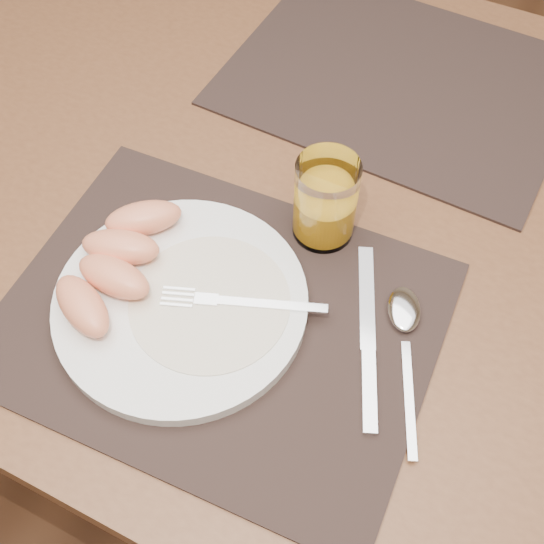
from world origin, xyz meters
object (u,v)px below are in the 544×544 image
(plate, at_px, (181,303))
(juice_glass, at_px, (325,204))
(spoon, at_px, (405,322))
(placemat_far, at_px, (399,80))
(knife, at_px, (368,350))
(fork, at_px, (229,301))
(table, at_px, (314,226))
(placemat_near, at_px, (219,319))

(plate, xyz_separation_m, juice_glass, (0.09, 0.16, 0.04))
(spoon, bearing_deg, juice_glass, 149.06)
(placemat_far, bearing_deg, knife, -73.95)
(plate, distance_m, fork, 0.05)
(table, relative_size, knife, 6.72)
(placemat_far, height_order, fork, fork)
(juice_glass, bearing_deg, spoon, -30.94)
(plate, bearing_deg, placemat_far, 79.60)
(table, bearing_deg, plate, -104.58)
(placemat_near, bearing_deg, table, 85.96)
(placemat_far, distance_m, knife, 0.42)
(plate, relative_size, spoon, 1.47)
(placemat_far, xyz_separation_m, knife, (0.12, -0.41, 0.00))
(fork, relative_size, spoon, 0.92)
(plate, bearing_deg, juice_glass, 60.08)
(placemat_near, relative_size, juice_glass, 4.25)
(placemat_near, xyz_separation_m, spoon, (0.18, 0.08, 0.01))
(placemat_near, xyz_separation_m, juice_glass, (0.05, 0.16, 0.05))
(table, bearing_deg, juice_glass, -61.45)
(placemat_near, height_order, placemat_far, same)
(table, xyz_separation_m, plate, (-0.06, -0.23, 0.10))
(table, bearing_deg, spoon, -40.78)
(fork, xyz_separation_m, juice_glass, (0.04, 0.14, 0.03))
(fork, distance_m, juice_glass, 0.15)
(placemat_near, relative_size, plate, 1.67)
(table, xyz_separation_m, juice_glass, (0.03, -0.06, 0.13))
(plate, bearing_deg, knife, 11.17)
(table, height_order, placemat_far, placemat_far)
(placemat_far, height_order, knife, knife)
(plate, relative_size, juice_glass, 2.55)
(fork, bearing_deg, placemat_far, 85.54)
(knife, bearing_deg, placemat_near, -167.64)
(placemat_far, relative_size, fork, 2.66)
(spoon, bearing_deg, plate, -158.96)
(table, xyz_separation_m, spoon, (0.16, -0.14, 0.09))
(placemat_far, distance_m, fork, 0.43)
(table, xyz_separation_m, knife, (0.14, -0.19, 0.09))
(table, height_order, plate, plate)
(placemat_far, distance_m, plate, 0.45)
(placemat_far, bearing_deg, fork, -94.46)
(table, bearing_deg, fork, -92.80)
(knife, bearing_deg, placemat_far, 106.05)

